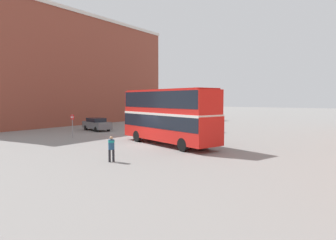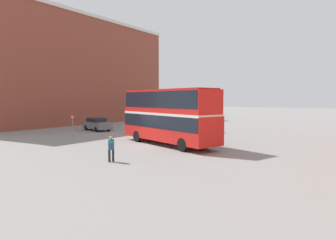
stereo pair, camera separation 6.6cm
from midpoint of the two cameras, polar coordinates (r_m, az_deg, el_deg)
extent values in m
plane|color=gray|center=(25.49, -3.96, -4.81)|extent=(240.00, 240.00, 0.00)
cube|color=brown|center=(50.85, -17.82, 8.67)|extent=(8.37, 35.41, 16.37)
cube|color=silver|center=(52.24, -18.03, 17.93)|extent=(8.67, 35.71, 0.50)
cube|color=red|center=(25.50, 0.07, -1.32)|extent=(10.65, 5.58, 2.19)
cube|color=red|center=(25.39, 0.07, 3.38)|extent=(10.48, 5.46, 1.99)
cube|color=black|center=(25.46, 0.07, -0.21)|extent=(10.56, 5.58, 1.08)
cube|color=black|center=(25.38, 0.07, 3.92)|extent=(10.34, 5.44, 1.35)
cube|color=silver|center=(25.42, 0.07, 1.21)|extent=(10.56, 5.57, 0.20)
cube|color=#B11A15|center=(25.40, 0.07, 5.74)|extent=(9.98, 5.15, 0.10)
cylinder|color=black|center=(23.88, 7.14, -4.19)|extent=(1.07, 0.60, 1.02)
cylinder|color=black|center=(22.34, 2.92, -4.73)|extent=(1.07, 0.60, 1.02)
cylinder|color=black|center=(28.77, -1.88, -2.75)|extent=(1.07, 0.60, 1.02)
cylinder|color=black|center=(27.51, -5.79, -3.09)|extent=(1.07, 0.60, 1.02)
cylinder|color=#232328|center=(19.03, -11.02, -6.71)|extent=(0.15, 0.15, 0.78)
cylinder|color=#232328|center=(19.10, -10.31, -6.67)|extent=(0.15, 0.15, 0.78)
cylinder|color=navy|center=(18.95, -10.69, -4.61)|extent=(0.50, 0.50, 0.62)
cylinder|color=teal|center=(18.92, -10.70, -4.02)|extent=(0.54, 0.54, 0.14)
sphere|color=tan|center=(18.89, -10.71, -3.35)|extent=(0.21, 0.21, 0.21)
cube|color=maroon|center=(41.54, 2.66, -0.54)|extent=(4.65, 1.85, 0.65)
cube|color=black|center=(41.40, 2.88, 0.31)|extent=(2.43, 1.62, 0.59)
cylinder|color=black|center=(41.66, 0.42, -0.91)|extent=(0.64, 0.24, 0.63)
cylinder|color=black|center=(42.97, 1.56, -0.76)|extent=(0.64, 0.24, 0.63)
cylinder|color=black|center=(40.17, 3.83, -1.10)|extent=(0.64, 0.24, 0.63)
cylinder|color=black|center=(41.53, 4.90, -0.94)|extent=(0.64, 0.24, 0.63)
cube|color=navy|center=(36.02, 6.35, -1.14)|extent=(4.39, 2.39, 0.84)
cube|color=black|center=(36.06, 6.15, -0.05)|extent=(2.38, 1.93, 0.53)
cylinder|color=black|center=(35.99, 8.79, -1.76)|extent=(0.63, 0.30, 0.61)
cylinder|color=black|center=(34.63, 7.25, -1.98)|extent=(0.63, 0.30, 0.61)
cylinder|color=black|center=(37.49, 5.51, -1.50)|extent=(0.63, 0.30, 0.61)
cylinder|color=black|center=(36.19, 3.92, -1.69)|extent=(0.63, 0.30, 0.61)
cube|color=slate|center=(38.15, -13.29, -0.94)|extent=(4.83, 2.91, 0.82)
cube|color=black|center=(38.26, -13.43, 0.05)|extent=(2.69, 2.18, 0.48)
cylinder|color=black|center=(37.33, -11.20, -1.58)|extent=(0.65, 0.37, 0.62)
cylinder|color=black|center=(36.57, -13.44, -1.72)|extent=(0.65, 0.37, 0.62)
cylinder|color=black|center=(39.80, -13.15, -1.26)|extent=(0.65, 0.37, 0.62)
cylinder|color=black|center=(39.09, -15.28, -1.39)|extent=(0.65, 0.37, 0.62)
cylinder|color=gray|center=(31.21, -17.64, -1.17)|extent=(0.08, 0.08, 2.37)
cylinder|color=red|center=(31.14, -17.68, 0.53)|extent=(0.58, 0.03, 0.58)
cube|color=white|center=(31.14, -17.68, 0.53)|extent=(0.41, 0.04, 0.10)
camera|label=1|loc=(0.03, -89.93, 0.01)|focal=32.00mm
camera|label=2|loc=(0.03, 90.07, -0.01)|focal=32.00mm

